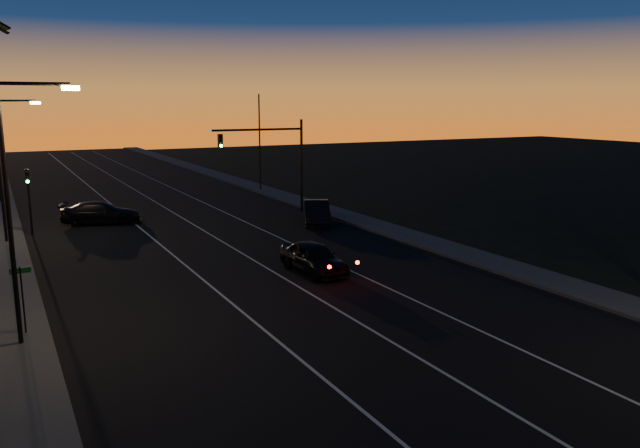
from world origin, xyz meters
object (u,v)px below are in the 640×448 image
signal_mast (273,150)px  lead_car (314,258)px  cross_car (101,213)px  right_car (317,212)px

signal_mast → lead_car: (-4.93, -16.22, -4.01)m
lead_car → cross_car: cross_car is taller
signal_mast → cross_car: (-12.16, 1.77, -4.00)m
signal_mast → lead_car: bearing=-106.9°
signal_mast → right_car: bearing=-79.5°
signal_mast → cross_car: size_ratio=1.25×
signal_mast → right_car: 6.60m
signal_mast → right_car: signal_mast is taller
right_car → cross_car: (-13.12, 6.95, -0.04)m
lead_car → signal_mast: bearing=73.1°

